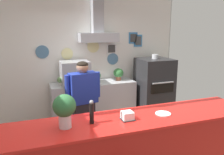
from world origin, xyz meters
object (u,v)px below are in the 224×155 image
Objects in this scene: espresso_machine at (75,73)px; potted_rosemary at (61,81)px; basil_vase at (64,109)px; pepper_grinder at (92,112)px; condiment_plate at (163,114)px; potted_sage at (118,73)px; pizza_oven at (154,89)px; shop_worker at (84,105)px; napkin_holder at (127,116)px; potted_basil at (97,76)px.

espresso_machine reaches higher than potted_rosemary.
basil_vase is 0.31m from pepper_grinder.
potted_rosemary is 2.60m from condiment_plate.
pizza_oven is at bearing -20.40° from potted_sage.
potted_sage is (1.09, 1.20, 0.24)m from shop_worker.
potted_sage reaches higher than napkin_holder.
pizza_oven reaches higher than napkin_holder.
napkin_holder reaches higher than potted_basil.
condiment_plate is at bearing -67.83° from potted_rosemary.
basil_vase is at bearing -122.84° from potted_sage.
condiment_plate is (-0.32, -2.42, -0.04)m from potted_sage.
napkin_holder is (0.26, -1.23, 0.24)m from shop_worker.
potted_basil is (0.57, 1.21, 0.20)m from shop_worker.
napkin_holder reaches higher than potted_rosemary.
condiment_plate is at bearing -0.56° from basil_vase.
pizza_oven is 7.67× the size of condiment_plate.
pizza_oven is 8.63× the size of potted_rosemary.
napkin_holder is at bearing -108.71° from potted_sage.
condiment_plate is (0.98, -2.41, 0.03)m from potted_rosemary.
condiment_plate is (0.19, -2.43, -0.01)m from potted_basil.
shop_worker is 1.36m from basil_vase.
potted_rosemary is (-0.22, 1.19, 0.17)m from shop_worker.
espresso_machine is at bearing 83.91° from pepper_grinder.
pepper_grinder is at bearing 1.80° from basil_vase.
condiment_plate is at bearing -85.58° from potted_basil.
napkin_holder is at bearing -126.54° from pizza_oven.
shop_worker is at bearing -115.45° from potted_basil.
shop_worker is at bearing -79.56° from potted_rosemary.
potted_basil is 0.60× the size of basil_vase.
potted_basil is at bearing -125.50° from shop_worker.
napkin_holder is at bearing -4.81° from pepper_grinder.
pizza_oven is 1.36m from potted_basil.
basil_vase is at bearing -178.20° from pepper_grinder.
pepper_grinder is at bearing -117.55° from potted_sage.
basil_vase is (-2.33, -2.13, 0.54)m from pizza_oven.
basil_vase reaches higher than pepper_grinder.
potted_basil is at bearing 66.62° from basil_vase.
potted_basil is at bearing 179.64° from potted_sage.
shop_worker reaches higher than pizza_oven.
pizza_oven is 6.73× the size of potted_basil.
shop_worker is 1.22m from potted_rosemary.
pizza_oven is 2.70m from napkin_holder.
basil_vase is 1.91× the size of condiment_plate.
pizza_oven is at bearing -7.41° from potted_rosemary.
napkin_holder is (-0.83, -2.44, 0.00)m from potted_sage.
basil_vase is (-0.55, -2.35, 0.09)m from espresso_machine.
potted_basil is at bearing 7.10° from espresso_machine.
pizza_oven is 2.56× the size of espresso_machine.
basil_vase reaches higher than potted_rosemary.
pepper_grinder is (-1.25, -2.40, 0.10)m from potted_sage.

